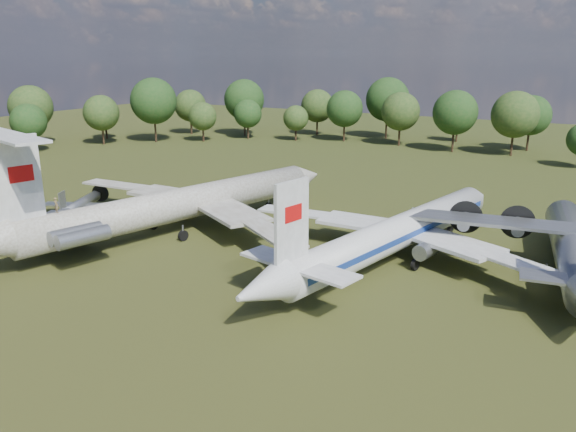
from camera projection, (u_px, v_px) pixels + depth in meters
The scene contains 7 objects.
ground at pixel (211, 239), 68.63m from camera, with size 300.00×300.00×0.00m, color #213712.
il62_airliner at pixel (182, 210), 70.80m from camera, with size 43.81×56.96×5.59m, color silver, non-canonical shape.
tu104_jet at pixel (397, 239), 60.64m from camera, with size 37.65×50.20×5.02m, color silver, non-canonical shape.
an12_transport at pixel (573, 254), 56.39m from camera, with size 33.21×37.12×4.88m, color #9FA1A6, non-canonical shape.
small_prop_west at pixel (61, 234), 67.13m from camera, with size 9.87×13.45×1.97m, color #151D30, non-canonical shape.
small_prop_northwest at pixel (81, 207), 78.57m from camera, with size 11.17×15.23×2.23m, color #A0A3A7, non-canonical shape.
person_on_il62 at pixel (56, 205), 59.11m from camera, with size 0.61×0.40×1.67m, color olive.
Camera 1 is at (40.73, -51.72, 21.79)m, focal length 35.00 mm.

